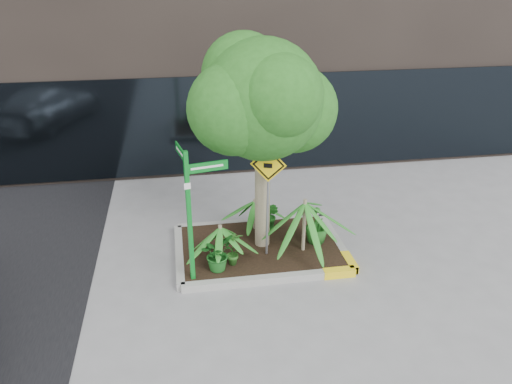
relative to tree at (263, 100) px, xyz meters
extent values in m
plane|color=gray|center=(-0.26, -0.38, -3.08)|extent=(80.00, 80.00, 0.00)
cube|color=#9E9E99|center=(-0.06, 1.02, -3.01)|extent=(3.20, 0.15, 0.15)
cube|color=#9E9E99|center=(-0.06, -1.18, -3.01)|extent=(3.20, 0.15, 0.15)
cube|color=#9E9E99|center=(-1.66, -0.08, -3.01)|extent=(0.15, 2.20, 0.15)
cube|color=#9E9E99|center=(1.54, -0.08, -3.01)|extent=(0.15, 2.20, 0.15)
cube|color=yellow|center=(1.24, -1.18, -3.01)|extent=(0.60, 0.17, 0.15)
cube|color=black|center=(-0.06, -0.08, -2.96)|extent=(3.05, 2.05, 0.06)
cylinder|color=gray|center=(0.00, -0.02, -1.72)|extent=(0.29, 0.29, 2.72)
cylinder|color=gray|center=(0.09, -0.02, -0.72)|extent=(0.52, 0.15, 0.88)
sphere|color=#225E1B|center=(0.00, -0.02, 0.00)|extent=(2.18, 2.18, 2.18)
sphere|color=#225E1B|center=(0.64, 0.26, -0.27)|extent=(1.63, 1.63, 1.63)
sphere|color=#225E1B|center=(-0.54, -0.20, -0.09)|extent=(1.63, 1.63, 1.63)
sphere|color=#225E1B|center=(0.18, -0.56, 0.19)|extent=(1.45, 1.45, 1.45)
sphere|color=#225E1B|center=(-0.27, 0.44, 0.37)|extent=(1.54, 1.54, 1.54)
cylinder|color=gray|center=(0.76, -0.38, -2.39)|extent=(0.07, 0.07, 1.10)
cylinder|color=gray|center=(-0.87, -0.48, -2.56)|extent=(0.07, 0.07, 0.74)
cylinder|color=gray|center=(-0.04, 0.63, -2.59)|extent=(0.07, 0.07, 0.69)
imported|color=#1A5C1D|center=(-0.97, -0.78, -2.61)|extent=(0.82, 0.82, 0.66)
imported|color=#21641E|center=(1.09, -0.13, -2.53)|extent=(0.62, 0.62, 0.81)
imported|color=#28621E|center=(-0.66, -0.67, -2.58)|extent=(0.39, 0.39, 0.71)
imported|color=#1C5E1B|center=(0.26, 0.49, -2.60)|extent=(0.53, 0.53, 0.68)
cube|color=#0B7E22|center=(-1.43, -1.01, -1.80)|extent=(0.09, 0.09, 2.57)
cube|color=#0B7E22|center=(-1.09, -0.94, -0.84)|extent=(0.71, 0.16, 0.17)
cube|color=#0B7E22|center=(-1.50, -0.67, -0.65)|extent=(0.16, 0.71, 0.17)
cube|color=white|center=(-1.09, -0.95, -0.84)|extent=(0.54, 0.11, 0.04)
cube|color=white|center=(-1.52, -0.67, -0.65)|extent=(0.11, 0.54, 0.04)
cube|color=white|center=(-1.43, -1.05, -1.11)|extent=(0.11, 0.03, 0.11)
cylinder|color=slate|center=(0.05, -0.33, -1.94)|extent=(0.11, 0.21, 1.98)
cube|color=yellow|center=(0.05, -0.35, -1.10)|extent=(0.63, 0.24, 0.67)
cube|color=black|center=(0.05, -0.36, -1.10)|extent=(0.56, 0.20, 0.59)
cube|color=yellow|center=(0.05, -0.37, -1.10)|extent=(0.48, 0.17, 0.50)
cube|color=black|center=(0.04, -0.37, -1.11)|extent=(0.15, 0.05, 0.09)
camera|label=1|loc=(-1.55, -8.57, 2.20)|focal=35.00mm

